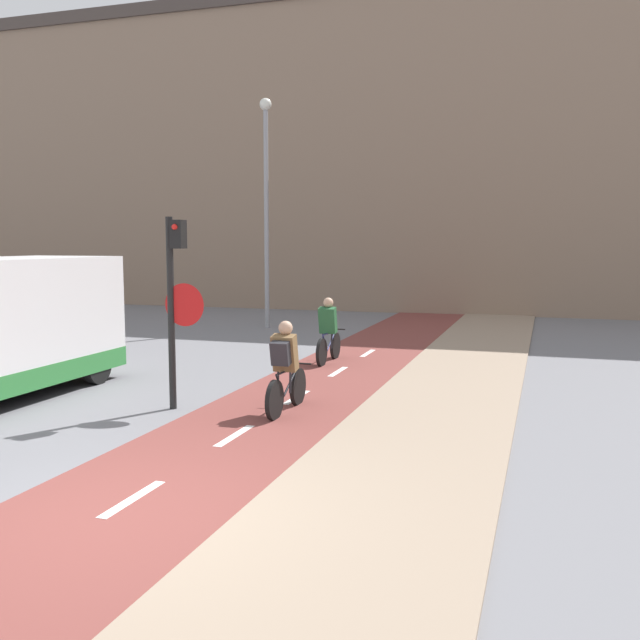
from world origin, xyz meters
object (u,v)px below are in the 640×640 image
object	(u,v)px
traffic_light_pole	(175,291)
cyclist_far	(328,333)
cyclist_near	(285,369)
street_lamp_far	(266,189)

from	to	relation	value
traffic_light_pole	cyclist_far	distance (m)	5.07
traffic_light_pole	cyclist_near	xyz separation A→B (m)	(1.72, 0.26, -1.18)
cyclist_near	cyclist_far	size ratio (longest dim) A/B	1.01
traffic_light_pole	cyclist_far	bearing A→B (deg)	78.11
traffic_light_pole	street_lamp_far	bearing A→B (deg)	104.38
street_lamp_far	cyclist_far	size ratio (longest dim) A/B	4.24
cyclist_near	cyclist_far	world-z (taller)	cyclist_near
street_lamp_far	cyclist_near	world-z (taller)	street_lamp_far
traffic_light_pole	cyclist_near	size ratio (longest dim) A/B	1.84
street_lamp_far	cyclist_near	xyz separation A→B (m)	(4.38, -10.13, -3.50)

